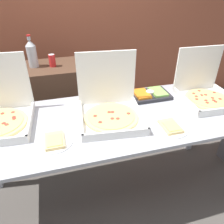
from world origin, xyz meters
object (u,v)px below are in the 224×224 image
object	(u,v)px
paper_plate_front_center	(170,127)
soda_can_silver	(11,64)
veggie_tray	(150,94)
soda_can_colored	(52,60)
pizza_box_far_left	(205,91)
soda_bottle	(32,53)
pizza_box_near_left	(110,107)
paper_plate_front_right	(55,141)

from	to	relation	value
paper_plate_front_center	soda_can_silver	distance (m)	1.61
veggie_tray	soda_can_colored	world-z (taller)	soda_can_colored
pizza_box_far_left	soda_bottle	distance (m)	1.66
pizza_box_near_left	soda_can_silver	distance (m)	1.16
soda_bottle	soda_can_colored	xyz separation A→B (m)	(0.18, -0.04, -0.07)
paper_plate_front_center	soda_bottle	size ratio (longest dim) A/B	0.78
pizza_box_far_left	soda_bottle	size ratio (longest dim) A/B	1.42
paper_plate_front_center	soda_can_colored	world-z (taller)	soda_can_colored
paper_plate_front_right	soda_can_colored	xyz separation A→B (m)	(0.05, 1.08, 0.17)
pizza_box_far_left	soda_bottle	world-z (taller)	soda_bottle
pizza_box_far_left	pizza_box_near_left	distance (m)	0.84
soda_bottle	veggie_tray	bearing A→B (deg)	-36.38
veggie_tray	soda_can_colored	size ratio (longest dim) A/B	2.76
soda_bottle	soda_can_colored	distance (m)	0.20
veggie_tray	soda_bottle	bearing A→B (deg)	143.62
pizza_box_far_left	soda_can_colored	size ratio (longest dim) A/B	3.58
pizza_box_far_left	soda_can_silver	xyz separation A→B (m)	(-1.60, 0.83, 0.11)
paper_plate_front_right	soda_bottle	world-z (taller)	soda_bottle
paper_plate_front_right	paper_plate_front_center	xyz separation A→B (m)	(0.79, -0.06, -0.00)
pizza_box_near_left	paper_plate_front_right	distance (m)	0.47
pizza_box_near_left	veggie_tray	bearing A→B (deg)	32.82
paper_plate_front_right	veggie_tray	bearing A→B (deg)	26.28
paper_plate_front_right	paper_plate_front_center	distance (m)	0.79
pizza_box_near_left	soda_bottle	distance (m)	1.09
paper_plate_front_right	paper_plate_front_center	bearing A→B (deg)	-4.27
soda_can_silver	soda_can_colored	bearing A→B (deg)	0.39
pizza_box_far_left	soda_can_silver	size ratio (longest dim) A/B	3.58
paper_plate_front_right	veggie_tray	world-z (taller)	veggie_tray
soda_can_silver	paper_plate_front_center	bearing A→B (deg)	-45.48
soda_can_colored	paper_plate_front_right	bearing A→B (deg)	-92.84
soda_can_colored	paper_plate_front_center	bearing A→B (deg)	-57.31
paper_plate_front_center	soda_can_colored	bearing A→B (deg)	122.69
pizza_box_near_left	paper_plate_front_center	distance (m)	0.46
paper_plate_front_center	paper_plate_front_right	bearing A→B (deg)	175.73
pizza_box_far_left	pizza_box_near_left	world-z (taller)	pizza_box_near_left
paper_plate_front_right	soda_bottle	bearing A→B (deg)	96.60
veggie_tray	paper_plate_front_right	bearing A→B (deg)	-153.72
paper_plate_front_center	soda_can_colored	size ratio (longest dim) A/B	1.97
pizza_box_far_left	veggie_tray	world-z (taller)	pizza_box_far_left
veggie_tray	soda_can_colored	distance (m)	1.04
pizza_box_far_left	paper_plate_front_center	distance (m)	0.57
pizza_box_near_left	paper_plate_front_center	bearing A→B (deg)	-29.51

